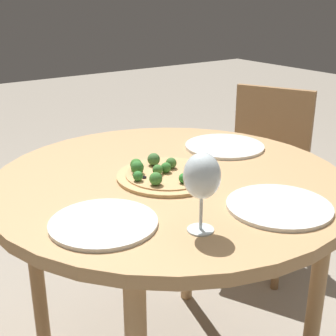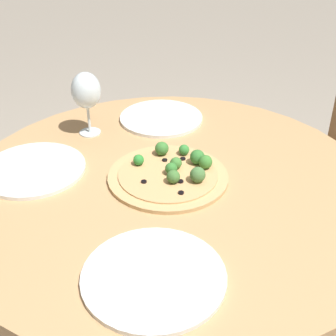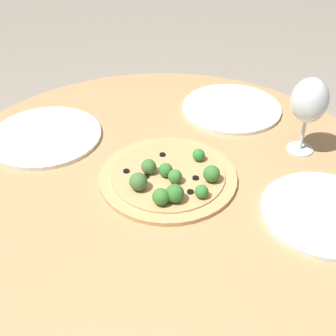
{
  "view_description": "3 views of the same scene",
  "coord_description": "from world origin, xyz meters",
  "px_view_note": "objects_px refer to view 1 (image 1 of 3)",
  "views": [
    {
      "loc": [
        1.05,
        -0.75,
        1.28
      ],
      "look_at": [
        0.01,
        -0.01,
        0.79
      ],
      "focal_mm": 50.0,
      "sensor_mm": 36.0,
      "label": 1
    },
    {
      "loc": [
        -0.39,
        0.89,
        1.41
      ],
      "look_at": [
        0.01,
        -0.01,
        0.79
      ],
      "focal_mm": 50.0,
      "sensor_mm": 36.0,
      "label": 2
    },
    {
      "loc": [
        -0.53,
        -0.61,
        1.4
      ],
      "look_at": [
        0.01,
        -0.01,
        0.79
      ],
      "focal_mm": 50.0,
      "sensor_mm": 36.0,
      "label": 3
    }
  ],
  "objects_px": {
    "plate_near": "(225,146)",
    "plate_side": "(279,206)",
    "pizza": "(165,174)",
    "plate_far": "(103,223)",
    "wine_glass": "(202,177)",
    "chair": "(262,171)"
  },
  "relations": [
    {
      "from": "pizza",
      "to": "plate_side",
      "type": "relative_size",
      "value": 1.14
    },
    {
      "from": "chair",
      "to": "plate_far",
      "type": "distance_m",
      "value": 1.31
    },
    {
      "from": "plate_near",
      "to": "plate_side",
      "type": "xyz_separation_m",
      "value": [
        0.45,
        -0.22,
        0.0
      ]
    },
    {
      "from": "pizza",
      "to": "plate_far",
      "type": "bearing_deg",
      "value": -60.88
    },
    {
      "from": "plate_far",
      "to": "plate_side",
      "type": "height_order",
      "value": "same"
    },
    {
      "from": "pizza",
      "to": "wine_glass",
      "type": "xyz_separation_m",
      "value": [
        0.31,
        -0.12,
        0.12
      ]
    },
    {
      "from": "plate_near",
      "to": "plate_side",
      "type": "height_order",
      "value": "same"
    },
    {
      "from": "chair",
      "to": "pizza",
      "type": "distance_m",
      "value": 0.99
    },
    {
      "from": "chair",
      "to": "plate_side",
      "type": "height_order",
      "value": "chair"
    },
    {
      "from": "chair",
      "to": "wine_glass",
      "type": "relative_size",
      "value": 4.52
    },
    {
      "from": "chair",
      "to": "plate_far",
      "type": "relative_size",
      "value": 3.3
    },
    {
      "from": "chair",
      "to": "plate_near",
      "type": "bearing_deg",
      "value": -86.3
    },
    {
      "from": "chair",
      "to": "pizza",
      "type": "bearing_deg",
      "value": -90.38
    },
    {
      "from": "wine_glass",
      "to": "plate_near",
      "type": "relative_size",
      "value": 0.68
    },
    {
      "from": "plate_far",
      "to": "wine_glass",
      "type": "bearing_deg",
      "value": 47.63
    },
    {
      "from": "pizza",
      "to": "wine_glass",
      "type": "relative_size",
      "value": 1.62
    },
    {
      "from": "chair",
      "to": "plate_side",
      "type": "distance_m",
      "value": 1.09
    },
    {
      "from": "pizza",
      "to": "plate_far",
      "type": "height_order",
      "value": "pizza"
    },
    {
      "from": "plate_far",
      "to": "pizza",
      "type": "bearing_deg",
      "value": 119.12
    },
    {
      "from": "plate_near",
      "to": "wine_glass",
      "type": "bearing_deg",
      "value": -46.97
    },
    {
      "from": "chair",
      "to": "pizza",
      "type": "xyz_separation_m",
      "value": [
        0.4,
        -0.86,
        0.31
      ]
    },
    {
      "from": "pizza",
      "to": "wine_glass",
      "type": "distance_m",
      "value": 0.36
    }
  ]
}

